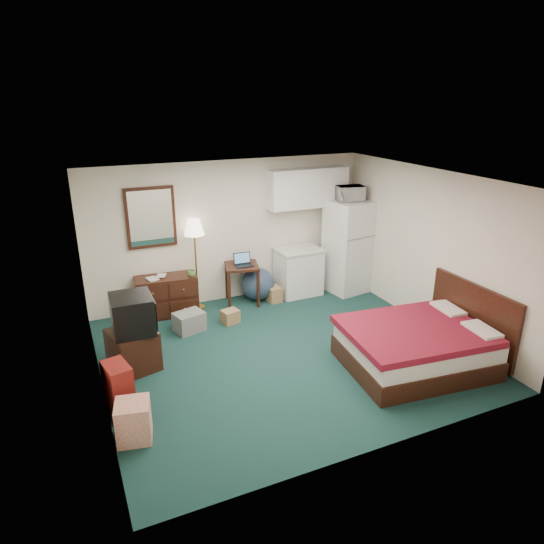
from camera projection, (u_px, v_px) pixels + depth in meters
name	position (u px, v px, depth m)	size (l,w,h in m)	color
floor	(283.00, 352.00, 7.05)	(5.00, 4.50, 0.01)	#193E3A
ceiling	(285.00, 180.00, 6.19)	(5.00, 4.50, 0.01)	silver
walls	(284.00, 272.00, 6.62)	(5.01, 4.51, 2.50)	silver
mirror	(151.00, 218.00, 7.86)	(0.80, 0.06, 1.00)	white
upper_cabinets	(308.00, 188.00, 8.71)	(1.50, 0.35, 0.70)	white
headboard	(472.00, 318.00, 6.88)	(0.06, 1.56, 1.00)	black
dresser	(167.00, 296.00, 8.15)	(1.00, 0.46, 0.68)	black
floor_lamp	(196.00, 265.00, 8.27)	(0.35, 0.35, 1.60)	#B8822D
desk	(242.00, 284.00, 8.62)	(0.57, 0.57, 0.72)	black
exercise_ball	(258.00, 284.00, 8.78)	(0.60, 0.60, 0.60)	navy
kitchen_counter	(298.00, 272.00, 9.01)	(0.77, 0.59, 0.84)	white
fridge	(348.00, 246.00, 9.02)	(0.71, 0.71, 1.73)	white
bed	(415.00, 347.00, 6.60)	(1.85, 1.44, 0.59)	maroon
tv_stand	(133.00, 350.00, 6.57)	(0.55, 0.61, 0.55)	black
suitcase	(119.00, 390.00, 5.59)	(0.25, 0.40, 0.66)	maroon
retail_box	(134.00, 421.00, 5.22)	(0.36, 0.36, 0.45)	#F3E1D0
file_bin	(189.00, 322.00, 7.65)	(0.45, 0.33, 0.31)	gray
cardboard_box_a	(230.00, 316.00, 7.93)	(0.26, 0.22, 0.22)	#907950
cardboard_box_b	(274.00, 294.00, 8.75)	(0.23, 0.28, 0.28)	#907950
laptop	(244.00, 260.00, 8.40)	(0.31, 0.25, 0.21)	black
crt_tv	(132.00, 314.00, 6.40)	(0.55, 0.59, 0.51)	black
microwave	(350.00, 192.00, 8.69)	(0.48, 0.27, 0.33)	white
book_a	(147.00, 274.00, 7.84)	(0.16, 0.02, 0.22)	#907950
book_b	(156.00, 271.00, 8.02)	(0.15, 0.02, 0.21)	#907950
mug	(191.00, 273.00, 8.03)	(0.13, 0.10, 0.13)	#538943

